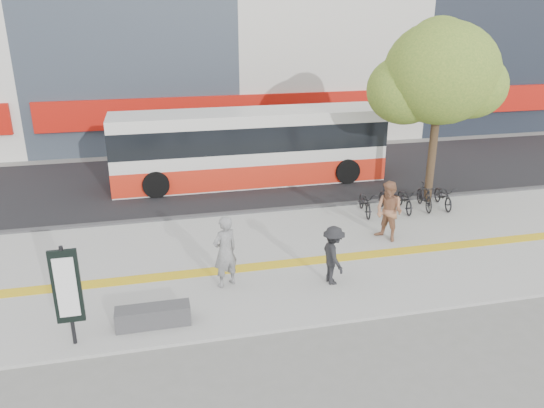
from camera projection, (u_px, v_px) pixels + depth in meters
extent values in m
plane|color=slate|center=(259.00, 288.00, 13.11)|extent=(120.00, 120.00, 0.00)
cube|color=gray|center=(248.00, 261.00, 14.46)|extent=(40.00, 7.00, 0.08)
cube|color=gold|center=(251.00, 267.00, 13.99)|extent=(40.00, 0.45, 0.01)
cube|color=black|center=(214.00, 180.00, 21.31)|extent=(40.00, 8.00, 0.06)
cube|color=#333335|center=(229.00, 214.00, 17.65)|extent=(40.00, 0.25, 0.14)
cube|color=#B6130A|center=(240.00, 109.00, 25.67)|extent=(19.00, 0.50, 1.40)
cube|color=#333335|center=(153.00, 316.00, 11.35)|extent=(1.60, 0.45, 0.45)
cylinder|color=black|center=(68.00, 296.00, 10.43)|extent=(0.08, 0.08, 2.20)
cube|color=black|center=(67.00, 287.00, 10.35)|extent=(0.55, 0.08, 1.60)
cube|color=white|center=(66.00, 288.00, 10.31)|extent=(0.40, 0.02, 1.30)
cylinder|color=#342217|center=(432.00, 158.00, 18.35)|extent=(0.28, 0.28, 3.20)
ellipsoid|color=#466D24|center=(441.00, 73.00, 17.34)|extent=(3.80, 3.80, 3.42)
ellipsoid|color=#466D24|center=(405.00, 90.00, 17.79)|extent=(2.60, 2.60, 2.34)
ellipsoid|color=#466D24|center=(470.00, 86.00, 17.31)|extent=(2.40, 2.40, 2.16)
ellipsoid|color=#466D24|center=(439.00, 46.00, 17.86)|extent=(2.20, 2.20, 1.98)
cube|color=silver|center=(250.00, 147.00, 20.66)|extent=(10.65, 2.22, 2.84)
cube|color=red|center=(250.00, 169.00, 20.98)|extent=(10.66, 2.24, 0.89)
cube|color=black|center=(249.00, 135.00, 20.49)|extent=(10.66, 2.24, 0.98)
cylinder|color=black|center=(156.00, 184.00, 19.17)|extent=(0.98, 0.31, 0.98)
cylinder|color=black|center=(155.00, 168.00, 21.20)|extent=(0.98, 0.31, 0.98)
cylinder|color=black|center=(347.00, 171.00, 20.76)|extent=(0.98, 0.31, 0.98)
cylinder|color=black|center=(329.00, 157.00, 22.79)|extent=(0.98, 0.31, 0.98)
imported|color=black|center=(365.00, 202.00, 17.55)|extent=(0.79, 1.61, 0.81)
imported|color=black|center=(385.00, 200.00, 17.69)|extent=(0.67, 1.55, 0.90)
imported|color=black|center=(405.00, 199.00, 17.86)|extent=(0.79, 1.61, 0.81)
imported|color=black|center=(425.00, 196.00, 18.00)|extent=(0.67, 1.55, 0.90)
imported|color=black|center=(444.00, 196.00, 18.17)|extent=(0.79, 1.61, 0.81)
imported|color=black|center=(225.00, 252.00, 12.77)|extent=(0.80, 0.69, 1.85)
imported|color=#986447|center=(389.00, 211.00, 15.38)|extent=(1.03, 1.10, 1.81)
imported|color=black|center=(333.00, 255.00, 12.96)|extent=(0.60, 1.00, 1.52)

